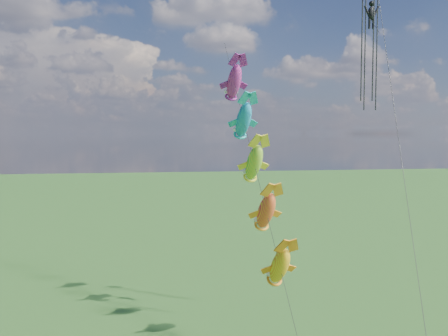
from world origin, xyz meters
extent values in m
cylinder|color=black|center=(12.13, 10.53, 9.99)|extent=(1.62, 15.76, 19.71)
ellipsoid|color=yellow|center=(12.48, 7.07, 5.66)|extent=(1.21, 2.62, 2.83)
ellipsoid|color=red|center=(12.26, 9.27, 8.42)|extent=(1.21, 2.62, 2.83)
ellipsoid|color=green|center=(12.04, 11.48, 11.17)|extent=(1.21, 2.62, 2.83)
ellipsoid|color=blue|center=(11.82, 13.68, 13.93)|extent=(1.21, 2.62, 2.83)
ellipsoid|color=#D83391|center=(11.59, 15.88, 16.69)|extent=(1.21, 2.62, 2.83)
cylinder|color=black|center=(17.45, 3.40, 12.42)|extent=(4.77, 16.43, 24.56)
cylinder|color=black|center=(17.93, 8.85, 18.37)|extent=(0.08, 0.08, 7.18)
cylinder|color=black|center=(18.60, 8.85, 18.37)|extent=(0.08, 0.08, 7.18)
cylinder|color=black|center=(19.44, 11.60, 18.66)|extent=(0.08, 0.08, 8.66)
cylinder|color=black|center=(20.19, 11.60, 18.66)|extent=(0.08, 0.08, 8.66)
camera|label=1|loc=(4.77, -19.27, 12.99)|focal=40.00mm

